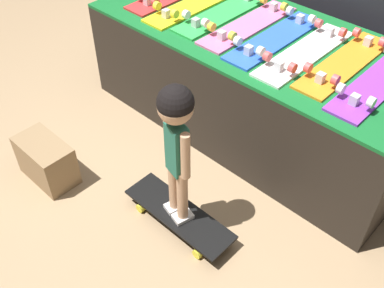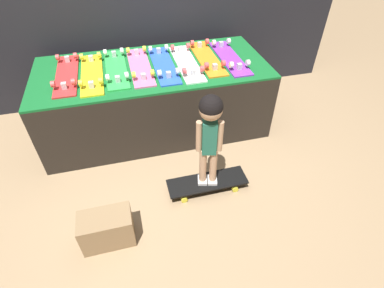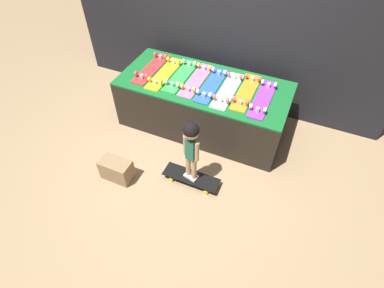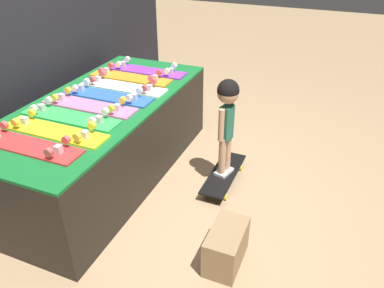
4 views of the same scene
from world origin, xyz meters
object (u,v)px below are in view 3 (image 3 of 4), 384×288
(skateboard_yellow_on_rack, at_px, (165,73))
(storage_box, at_px, (117,169))
(skateboard_on_floor, at_px, (191,178))
(skateboard_blue_on_rack, at_px, (212,85))
(skateboard_white_on_rack, at_px, (228,90))
(child, at_px, (191,142))
(skateboard_purple_on_rack, at_px, (263,98))
(skateboard_green_on_rack, at_px, (181,75))
(skateboard_orange_on_rack, at_px, (246,92))
(skateboard_red_on_rack, at_px, (152,68))
(skateboard_pink_on_rack, at_px, (196,80))

(skateboard_yellow_on_rack, distance_m, storage_box, 1.37)
(skateboard_on_floor, bearing_deg, skateboard_blue_on_rack, 98.92)
(skateboard_white_on_rack, bearing_deg, skateboard_on_floor, -93.77)
(skateboard_blue_on_rack, distance_m, storage_box, 1.53)
(skateboard_white_on_rack, height_order, child, child)
(skateboard_purple_on_rack, distance_m, storage_box, 1.89)
(skateboard_yellow_on_rack, height_order, skateboard_green_on_rack, same)
(skateboard_blue_on_rack, relative_size, skateboard_orange_on_rack, 1.00)
(skateboard_blue_on_rack, distance_m, skateboard_orange_on_rack, 0.43)
(skateboard_red_on_rack, relative_size, skateboard_orange_on_rack, 1.00)
(skateboard_red_on_rack, xyz_separation_m, skateboard_on_floor, (1.01, -1.00, -0.63))
(skateboard_yellow_on_rack, distance_m, skateboard_green_on_rack, 0.22)
(skateboard_red_on_rack, height_order, storage_box, skateboard_red_on_rack)
(skateboard_on_floor, bearing_deg, skateboard_yellow_on_rack, 129.63)
(skateboard_red_on_rack, distance_m, skateboard_pink_on_rack, 0.64)
(skateboard_green_on_rack, height_order, skateboard_blue_on_rack, same)
(skateboard_green_on_rack, distance_m, skateboard_blue_on_rack, 0.43)
(skateboard_blue_on_rack, relative_size, child, 0.93)
(storage_box, bearing_deg, skateboard_red_on_rack, 98.33)
(skateboard_orange_on_rack, xyz_separation_m, skateboard_on_floor, (-0.28, -1.01, -0.63))
(skateboard_purple_on_rack, xyz_separation_m, child, (-0.49, -0.96, -0.03))
(skateboard_orange_on_rack, height_order, child, child)
(skateboard_blue_on_rack, distance_m, skateboard_purple_on_rack, 0.64)
(skateboard_blue_on_rack, distance_m, skateboard_on_floor, 1.16)
(skateboard_blue_on_rack, height_order, skateboard_orange_on_rack, same)
(skateboard_purple_on_rack, relative_size, storage_box, 2.11)
(storage_box, bearing_deg, skateboard_orange_on_rack, 49.57)
(skateboard_red_on_rack, xyz_separation_m, skateboard_white_on_rack, (1.07, -0.05, 0.00))
(skateboard_red_on_rack, distance_m, skateboard_purple_on_rack, 1.50)
(skateboard_on_floor, distance_m, storage_box, 0.87)
(skateboard_red_on_rack, distance_m, skateboard_green_on_rack, 0.43)
(skateboard_yellow_on_rack, height_order, storage_box, skateboard_yellow_on_rack)
(child, bearing_deg, skateboard_orange_on_rack, 88.50)
(child, relative_size, storage_box, 2.28)
(skateboard_orange_on_rack, relative_size, skateboard_on_floor, 1.15)
(skateboard_pink_on_rack, bearing_deg, skateboard_on_floor, -69.69)
(skateboard_orange_on_rack, bearing_deg, skateboard_blue_on_rack, -174.98)
(skateboard_red_on_rack, relative_size, skateboard_green_on_rack, 1.00)
(skateboard_green_on_rack, height_order, skateboard_purple_on_rack, same)
(skateboard_yellow_on_rack, xyz_separation_m, skateboard_green_on_rack, (0.21, 0.04, 0.00))
(skateboard_yellow_on_rack, distance_m, skateboard_pink_on_rack, 0.43)
(skateboard_pink_on_rack, relative_size, skateboard_orange_on_rack, 1.00)
(skateboard_on_floor, height_order, storage_box, storage_box)
(skateboard_red_on_rack, height_order, skateboard_blue_on_rack, same)
(skateboard_red_on_rack, distance_m, skateboard_blue_on_rack, 0.86)
(skateboard_purple_on_rack, bearing_deg, skateboard_yellow_on_rack, 179.87)
(skateboard_purple_on_rack, bearing_deg, skateboard_green_on_rack, 177.71)
(skateboard_green_on_rack, bearing_deg, skateboard_blue_on_rack, -4.38)
(skateboard_yellow_on_rack, xyz_separation_m, skateboard_orange_on_rack, (1.07, 0.04, 0.00))
(storage_box, bearing_deg, skateboard_pink_on_rack, 70.34)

